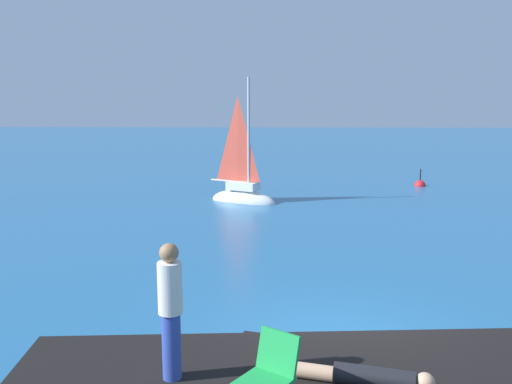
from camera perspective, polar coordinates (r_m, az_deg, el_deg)
The scene contains 7 objects.
ground_plane at distance 9.60m, azimuth 8.68°, elevation -15.95°, with size 160.00×160.00×0.00m, color #236093.
boulder_seaward at distance 8.70m, azimuth 0.36°, elevation -18.71°, with size 1.22×0.98×0.67m, color black.
sailboat_near at distance 22.33m, azimuth -1.42°, elevation -0.27°, with size 3.09×2.20×5.61m.
person_sunbather at distance 6.51m, azimuth 11.23°, elevation -18.69°, with size 1.73×0.59×0.25m.
person_standing at distance 6.32m, azimuth -9.10°, elevation -12.06°, with size 0.28×0.28×1.62m.
beach_chair at distance 5.84m, azimuth 1.52°, elevation -18.37°, with size 0.73×0.76×0.80m.
marker_buoy at distance 27.82m, azimuth 17.06°, elevation 0.65°, with size 0.56×0.56×1.13m.
Camera 1 is at (-1.09, -8.60, 4.12)m, focal length 37.54 mm.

